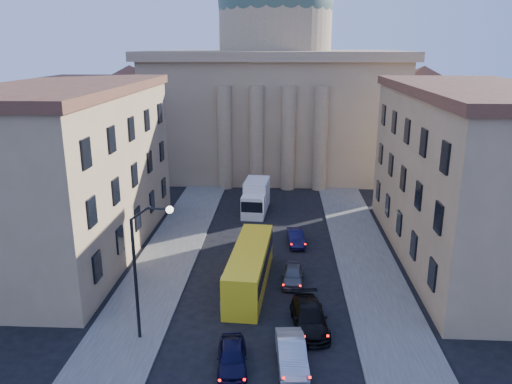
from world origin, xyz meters
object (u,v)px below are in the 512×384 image
street_lamp (143,262)px  city_bus (250,266)px  car_right_near (291,353)px  box_truck (256,198)px  car_left_near (232,357)px

street_lamp → city_bus: 10.25m
car_right_near → city_bus: (-3.03, 9.66, 0.88)m
city_bus → box_truck: bearing=95.6°
street_lamp → city_bus: bearing=52.0°
car_left_near → street_lamp: bearing=149.5°
street_lamp → box_truck: bearing=77.9°
street_lamp → car_left_near: size_ratio=2.14×
car_left_near → car_right_near: size_ratio=0.90×
street_lamp → car_right_near: street_lamp is taller
car_right_near → box_truck: box_truck is taller
car_right_near → city_bus: 10.16m
street_lamp → box_truck: size_ratio=1.38×
street_lamp → car_right_near: (8.93, -2.12, -4.53)m
box_truck → city_bus: bearing=-84.0°
car_left_near → car_right_near: bearing=1.8°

